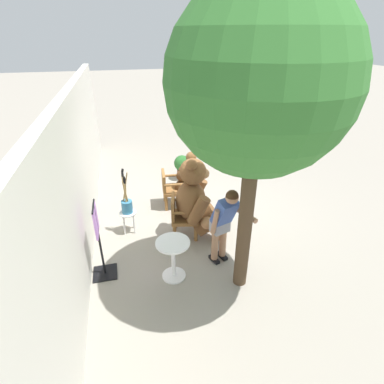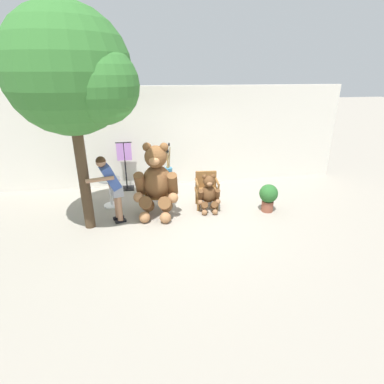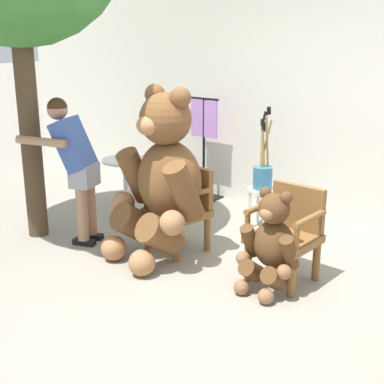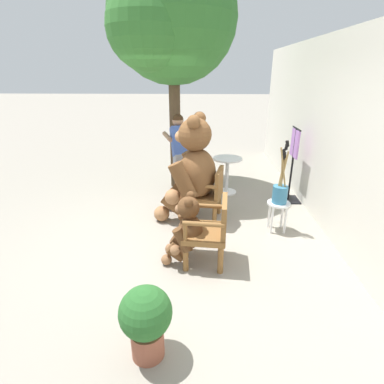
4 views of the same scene
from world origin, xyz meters
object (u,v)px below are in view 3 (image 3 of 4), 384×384
(wooden_chair_right, at_px, (287,231))
(brush_bucket, at_px, (263,172))
(white_stool, at_px, (262,198))
(round_side_table, at_px, (126,181))
(wooden_chair_left, at_px, (182,206))
(teddy_bear_large, at_px, (162,176))
(clothing_display_stand, at_px, (204,147))
(teddy_bear_small, at_px, (271,242))
(person_visitor, at_px, (75,159))

(wooden_chair_right, xyz_separation_m, brush_bucket, (-0.85, 1.04, 0.20))
(white_stool, relative_size, round_side_table, 0.64)
(wooden_chair_left, distance_m, wooden_chair_right, 1.20)
(wooden_chair_left, xyz_separation_m, round_side_table, (-1.15, 0.39, -0.01))
(wooden_chair_right, distance_m, round_side_table, 2.39)
(teddy_bear_large, distance_m, brush_bucket, 1.38)
(brush_bucket, height_order, clothing_display_stand, brush_bucket)
(brush_bucket, relative_size, round_side_table, 1.31)
(wooden_chair_left, xyz_separation_m, clothing_display_stand, (-0.81, 1.53, 0.26))
(wooden_chair_right, relative_size, teddy_bear_large, 0.50)
(wooden_chair_left, relative_size, teddy_bear_large, 0.50)
(teddy_bear_small, bearing_deg, clothing_display_stand, 137.87)
(person_visitor, relative_size, round_side_table, 2.14)
(teddy_bear_large, distance_m, white_stool, 1.45)
(wooden_chair_left, bearing_deg, teddy_bear_large, -96.55)
(round_side_table, distance_m, clothing_display_stand, 1.22)
(teddy_bear_small, distance_m, brush_bucket, 1.59)
(wooden_chair_left, bearing_deg, round_side_table, 161.50)
(teddy_bear_small, relative_size, round_side_table, 1.27)
(clothing_display_stand, bearing_deg, person_visitor, -95.49)
(wooden_chair_left, distance_m, round_side_table, 1.21)
(teddy_bear_large, height_order, teddy_bear_small, teddy_bear_large)
(wooden_chair_left, height_order, wooden_chair_right, same)
(teddy_bear_large, bearing_deg, clothing_display_stand, 113.51)
(round_side_table, height_order, clothing_display_stand, clothing_display_stand)
(clothing_display_stand, bearing_deg, wooden_chair_right, -37.10)
(brush_bucket, bearing_deg, wooden_chair_left, -108.74)
(person_visitor, bearing_deg, clothing_display_stand, 84.51)
(wooden_chair_right, relative_size, brush_bucket, 0.91)
(wooden_chair_left, bearing_deg, person_visitor, -152.99)
(teddy_bear_small, bearing_deg, brush_bucket, 122.25)
(teddy_bear_small, xyz_separation_m, round_side_table, (-2.35, 0.68, -0.00))
(teddy_bear_large, relative_size, teddy_bear_small, 1.86)
(wooden_chair_left, height_order, clothing_display_stand, clothing_display_stand)
(teddy_bear_large, xyz_separation_m, round_side_table, (-1.12, 0.66, -0.39))
(brush_bucket, bearing_deg, person_visitor, -131.18)
(round_side_table, bearing_deg, brush_bucket, 23.62)
(wooden_chair_right, distance_m, person_visitor, 2.32)
(teddy_bear_large, bearing_deg, white_stool, 73.68)
(teddy_bear_small, bearing_deg, wooden_chair_left, 166.38)
(wooden_chair_left, xyz_separation_m, person_visitor, (-1.01, -0.51, 0.45))
(white_stool, distance_m, clothing_display_stand, 1.31)
(wooden_chair_right, xyz_separation_m, round_side_table, (-2.36, 0.38, -0.01))
(teddy_bear_large, xyz_separation_m, brush_bucket, (0.39, 1.31, -0.18))
(clothing_display_stand, bearing_deg, brush_bucket, -22.50)
(wooden_chair_left, bearing_deg, white_stool, 71.28)
(brush_bucket, bearing_deg, clothing_display_stand, 157.50)
(wooden_chair_right, distance_m, white_stool, 1.35)
(round_side_table, xyz_separation_m, clothing_display_stand, (0.34, 1.14, 0.27))
(person_visitor, relative_size, brush_bucket, 1.64)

